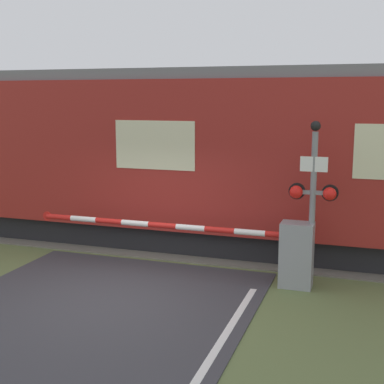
# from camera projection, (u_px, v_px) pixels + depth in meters

# --- Properties ---
(ground_plane) EXTENTS (80.00, 80.00, 0.00)m
(ground_plane) POSITION_uv_depth(u_px,v_px,m) (115.00, 294.00, 9.59)
(ground_plane) COLOR #5B6B3D
(track_bed) EXTENTS (36.00, 3.20, 0.13)m
(track_bed) POSITION_uv_depth(u_px,v_px,m) (184.00, 241.00, 13.09)
(track_bed) COLOR #666056
(track_bed) RESTS_ON ground_plane
(train) EXTENTS (18.17, 2.76, 4.11)m
(train) POSITION_uv_depth(u_px,v_px,m) (177.00, 156.00, 12.79)
(train) COLOR black
(train) RESTS_ON ground_plane
(crossing_barrier) EXTENTS (5.73, 0.44, 1.22)m
(crossing_barrier) POSITION_uv_depth(u_px,v_px,m) (272.00, 249.00, 10.02)
(crossing_barrier) COLOR gray
(crossing_barrier) RESTS_ON ground_plane
(signal_post) EXTENTS (0.89, 0.26, 3.08)m
(signal_post) POSITION_uv_depth(u_px,v_px,m) (313.00, 195.00, 9.66)
(signal_post) COLOR gray
(signal_post) RESTS_ON ground_plane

